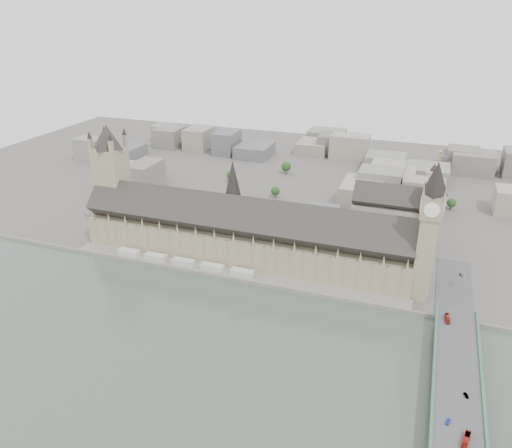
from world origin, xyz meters
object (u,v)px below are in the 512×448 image
(car_silver, at_px, (466,395))
(car_approach, at_px, (461,275))
(red_bus_north, at_px, (447,318))
(car_blue, at_px, (448,422))
(victoria_tower, at_px, (112,176))
(westminster_abbey, at_px, (395,215))
(palace_of_westminster, at_px, (242,234))
(elizabeth_tower, at_px, (430,223))
(red_bus_south, at_px, (466,439))
(westminster_bridge, at_px, (456,390))

(car_silver, bearing_deg, car_approach, 67.18)
(red_bus_north, relative_size, car_silver, 2.63)
(car_blue, bearing_deg, red_bus_north, 104.00)
(victoria_tower, relative_size, car_blue, 24.76)
(westminster_abbey, distance_m, car_blue, 218.37)
(victoria_tower, bearing_deg, car_silver, -23.07)
(red_bus_north, bearing_deg, car_approach, 76.74)
(westminster_abbey, relative_size, car_approach, 14.70)
(car_blue, bearing_deg, westminster_abbey, 115.59)
(car_blue, relative_size, car_silver, 1.06)
(palace_of_westminster, distance_m, car_blue, 209.34)
(elizabeth_tower, height_order, victoria_tower, elizabeth_tower)
(car_silver, bearing_deg, elizabeth_tower, 81.81)
(red_bus_south, relative_size, car_approach, 2.24)
(westminster_abbey, bearing_deg, victoria_tower, -163.50)
(westminster_abbey, bearing_deg, red_bus_north, -70.11)
(palace_of_westminster, xyz_separation_m, car_blue, (157.30, -137.62, -11.77))
(victoria_tower, bearing_deg, elizabeth_tower, -3.96)
(red_bus_north, relative_size, car_approach, 2.17)
(red_bus_north, distance_m, car_approach, 62.55)
(victoria_tower, distance_m, red_bus_north, 287.19)
(victoria_tower, xyz_separation_m, car_blue, (279.30, -143.92, -44.27))
(red_bus_north, height_order, car_blue, red_bus_north)
(car_silver, bearing_deg, westminster_abbey, 82.92)
(westminster_bridge, relative_size, red_bus_south, 31.41)
(elizabeth_tower, relative_size, red_bus_south, 10.39)
(palace_of_westminster, height_order, westminster_abbey, westminster_abbey)
(victoria_tower, bearing_deg, car_blue, -27.26)
(westminster_bridge, distance_m, car_silver, 11.38)
(elizabeth_tower, xyz_separation_m, westminster_bridge, (24.00, -95.50, -52.96))
(palace_of_westminster, bearing_deg, westminster_bridge, -33.49)
(elizabeth_tower, bearing_deg, car_blue, -81.29)
(westminster_bridge, height_order, red_bus_north, red_bus_north)
(elizabeth_tower, xyz_separation_m, car_silver, (27.75, -104.58, -47.21))
(car_silver, bearing_deg, red_bus_south, -114.46)
(red_bus_north, distance_m, car_silver, 67.01)
(car_blue, bearing_deg, victoria_tower, 166.04)
(palace_of_westminster, relative_size, red_bus_south, 25.61)
(westminster_bridge, bearing_deg, car_silver, -67.54)
(palace_of_westminster, height_order, car_silver, palace_of_westminster)
(westminster_bridge, xyz_separation_m, car_approach, (3.22, 119.15, 5.80))
(palace_of_westminster, height_order, westminster_bridge, palace_of_westminster)
(palace_of_westminster, bearing_deg, car_silver, -35.05)
(car_silver, xyz_separation_m, car_approach, (-0.53, 128.22, 0.04))
(car_approach, bearing_deg, palace_of_westminster, 164.62)
(palace_of_westminster, relative_size, westminster_abbey, 3.90)
(red_bus_north, bearing_deg, red_bus_south, -89.83)
(elizabeth_tower, relative_size, car_blue, 26.61)
(car_blue, bearing_deg, elizabeth_tower, 112.02)
(palace_of_westminster, distance_m, victoria_tower, 126.41)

